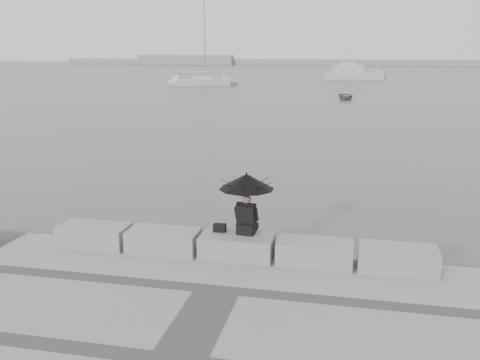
% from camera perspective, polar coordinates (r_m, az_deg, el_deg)
% --- Properties ---
extents(ground, '(360.00, 360.00, 0.00)m').
position_cam_1_polar(ground, '(12.50, 0.13, -9.59)').
color(ground, '#46484B').
rests_on(ground, ground).
extents(stone_block_far_left, '(1.60, 0.80, 0.50)m').
position_cam_1_polar(stone_block_far_left, '(12.93, -15.28, -5.72)').
color(stone_block_far_left, slate).
rests_on(stone_block_far_left, promenade).
extents(stone_block_left, '(1.60, 0.80, 0.50)m').
position_cam_1_polar(stone_block_left, '(12.26, -8.16, -6.43)').
color(stone_block_left, slate).
rests_on(stone_block_left, promenade).
extents(stone_block_centre, '(1.60, 0.80, 0.50)m').
position_cam_1_polar(stone_block_centre, '(11.81, -0.33, -7.10)').
color(stone_block_centre, slate).
rests_on(stone_block_centre, promenade).
extents(stone_block_right, '(1.60, 0.80, 0.50)m').
position_cam_1_polar(stone_block_right, '(11.58, 7.98, -7.67)').
color(stone_block_right, slate).
rests_on(stone_block_right, promenade).
extents(stone_block_far_right, '(1.60, 0.80, 0.50)m').
position_cam_1_polar(stone_block_far_right, '(11.61, 16.46, -8.08)').
color(stone_block_far_right, slate).
rests_on(stone_block_far_right, promenade).
extents(seated_person, '(1.21, 1.21, 1.39)m').
position_cam_1_polar(seated_person, '(11.56, 0.69, -0.97)').
color(seated_person, black).
rests_on(seated_person, stone_block_centre).
extents(bag, '(0.28, 0.16, 0.18)m').
position_cam_1_polar(bag, '(11.95, -2.18, -5.12)').
color(bag, black).
rests_on(bag, stone_block_centre).
extents(distant_landmass, '(180.00, 8.00, 2.80)m').
position_cam_1_polar(distant_landmass, '(166.11, 8.69, 12.35)').
color(distant_landmass, gray).
rests_on(distant_landmass, ground).
extents(sailboat_left, '(7.74, 5.30, 12.90)m').
position_cam_1_polar(sailboat_left, '(74.68, -4.06, 10.46)').
color(sailboat_left, '#BABABC').
rests_on(sailboat_left, ground).
extents(motor_cruiser, '(9.70, 4.87, 4.50)m').
position_cam_1_polar(motor_cruiser, '(90.42, 11.98, 11.03)').
color(motor_cruiser, '#BABABC').
rests_on(motor_cruiser, ground).
extents(dinghy, '(3.44, 1.88, 0.55)m').
position_cam_1_polar(dinghy, '(55.26, 11.19, 8.77)').
color(dinghy, gray).
rests_on(dinghy, ground).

